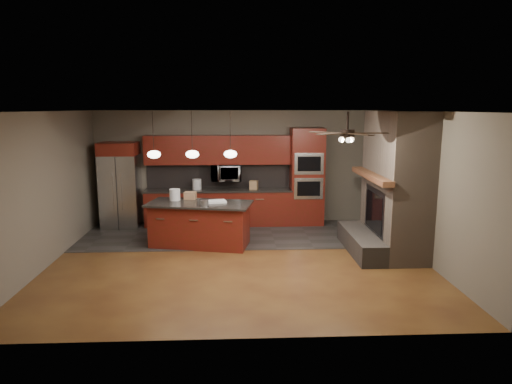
{
  "coord_description": "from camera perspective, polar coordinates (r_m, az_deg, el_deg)",
  "views": [
    {
      "loc": [
        -0.06,
        -8.31,
        2.87
      ],
      "look_at": [
        0.35,
        0.6,
        1.21
      ],
      "focal_mm": 32.0,
      "sensor_mm": 36.0,
      "label": 1
    }
  ],
  "objects": [
    {
      "name": "slate_tile_patch",
      "position": [
        10.51,
        -2.23,
        -5.3
      ],
      "size": [
        7.0,
        2.4,
        0.01
      ],
      "primitive_type": "cube",
      "color": "#302D2B",
      "rests_on": "ground"
    },
    {
      "name": "back_wall",
      "position": [
        11.4,
        -2.33,
        3.12
      ],
      "size": [
        7.0,
        0.02,
        2.8
      ],
      "primitive_type": "cube",
      "color": "#635B4F",
      "rests_on": "ground"
    },
    {
      "name": "pendant_left",
      "position": [
        9.19,
        -12.64,
        4.63
      ],
      "size": [
        0.26,
        0.26,
        0.92
      ],
      "color": "black",
      "rests_on": "ceiling"
    },
    {
      "name": "pendant_right",
      "position": [
        9.05,
        -3.22,
        4.78
      ],
      "size": [
        0.26,
        0.26,
        0.92
      ],
      "color": "black",
      "rests_on": "ceiling"
    },
    {
      "name": "cardboard_box",
      "position": [
        9.93,
        -8.22,
        -0.44
      ],
      "size": [
        0.27,
        0.21,
        0.16
      ],
      "primitive_type": "cube",
      "rotation": [
        0.0,
        0.0,
        -0.15
      ],
      "color": "#9A714F",
      "rests_on": "kitchen_island"
    },
    {
      "name": "counter_box",
      "position": [
        11.13,
        -0.28,
        0.89
      ],
      "size": [
        0.22,
        0.2,
        0.21
      ],
      "primitive_type": "cube",
      "rotation": [
        0.0,
        0.0,
        -0.3
      ],
      "color": "tan",
      "rests_on": "back_cabinetry"
    },
    {
      "name": "ground",
      "position": [
        8.79,
        -2.13,
        -8.52
      ],
      "size": [
        7.0,
        7.0,
        0.0
      ],
      "primitive_type": "plane",
      "color": "brown",
      "rests_on": "ground"
    },
    {
      "name": "paint_tray",
      "position": [
        9.53,
        -5.01,
        -1.19
      ],
      "size": [
        0.45,
        0.36,
        0.04
      ],
      "primitive_type": "cube",
      "rotation": [
        0.0,
        0.0,
        0.21
      ],
      "color": "white",
      "rests_on": "kitchen_island"
    },
    {
      "name": "kitchen_island",
      "position": [
        9.64,
        -7.03,
        -3.99
      ],
      "size": [
        2.29,
        1.39,
        0.92
      ],
      "rotation": [
        0.0,
        0.0,
        -0.21
      ],
      "color": "maroon",
      "rests_on": "ground"
    },
    {
      "name": "refrigerator",
      "position": [
        11.42,
        -16.59,
        0.81
      ],
      "size": [
        0.88,
        0.75,
        2.06
      ],
      "color": "silver",
      "rests_on": "ground"
    },
    {
      "name": "paint_can",
      "position": [
        9.23,
        -6.44,
        -1.37
      ],
      "size": [
        0.18,
        0.18,
        0.11
      ],
      "primitive_type": "cylinder",
      "rotation": [
        0.0,
        0.0,
        0.07
      ],
      "color": "#B7B8BD",
      "rests_on": "kitchen_island"
    },
    {
      "name": "white_bucket",
      "position": [
        9.85,
        -10.11,
        -0.33
      ],
      "size": [
        0.25,
        0.25,
        0.24
      ],
      "primitive_type": "cylinder",
      "rotation": [
        0.0,
        0.0,
        0.14
      ],
      "color": "white",
      "rests_on": "kitchen_island"
    },
    {
      "name": "fireplace_column",
      "position": [
        9.38,
        16.69,
        0.43
      ],
      "size": [
        1.3,
        2.1,
        2.8
      ],
      "color": "#776555",
      "rests_on": "ground"
    },
    {
      "name": "back_cabinetry",
      "position": [
        11.24,
        -4.72,
        0.37
      ],
      "size": [
        3.59,
        0.64,
        2.2
      ],
      "color": "maroon",
      "rests_on": "ground"
    },
    {
      "name": "left_wall",
      "position": [
        9.11,
        -24.79,
        0.28
      ],
      "size": [
        0.02,
        6.0,
        2.8
      ],
      "primitive_type": "cube",
      "color": "#635B4F",
      "rests_on": "ground"
    },
    {
      "name": "right_wall",
      "position": [
        9.16,
        20.27,
        0.65
      ],
      "size": [
        0.02,
        6.0,
        2.8
      ],
      "primitive_type": "cube",
      "color": "#635B4F",
      "rests_on": "ground"
    },
    {
      "name": "pendant_center",
      "position": [
        9.09,
        -7.96,
        4.72
      ],
      "size": [
        0.26,
        0.26,
        0.92
      ],
      "color": "black",
      "rests_on": "ceiling"
    },
    {
      "name": "microwave",
      "position": [
        11.17,
        -3.73,
        2.43
      ],
      "size": [
        0.73,
        0.41,
        0.5
      ],
      "primitive_type": "imported",
      "color": "silver",
      "rests_on": "back_cabinetry"
    },
    {
      "name": "counter_bucket",
      "position": [
        11.2,
        -7.4,
        0.97
      ],
      "size": [
        0.29,
        0.29,
        0.25
      ],
      "primitive_type": "cylinder",
      "rotation": [
        0.0,
        0.0,
        0.37
      ],
      "color": "white",
      "rests_on": "back_cabinetry"
    },
    {
      "name": "ceiling_fan",
      "position": [
        7.75,
        11.34,
        7.29
      ],
      "size": [
        1.27,
        1.33,
        0.41
      ],
      "color": "black",
      "rests_on": "ceiling"
    },
    {
      "name": "oven_tower",
      "position": [
        11.27,
        6.37,
        1.9
      ],
      "size": [
        0.8,
        0.63,
        2.38
      ],
      "color": "maroon",
      "rests_on": "ground"
    },
    {
      "name": "ceiling",
      "position": [
        8.31,
        -2.27,
        10.05
      ],
      "size": [
        7.0,
        6.0,
        0.02
      ],
      "primitive_type": "cube",
      "color": "white",
      "rests_on": "back_wall"
    }
  ]
}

